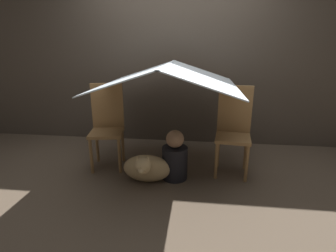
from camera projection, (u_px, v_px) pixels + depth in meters
name	position (u px, v px, depth m)	size (l,w,h in m)	color
ground_plane	(165.00, 180.00, 2.89)	(8.80, 8.80, 0.00)	brown
wall_back	(177.00, 58.00, 3.74)	(7.00, 0.05, 2.50)	#4C4238
chair_left	(107.00, 123.00, 3.12)	(0.43, 0.43, 0.99)	olive
chair_right	(234.00, 128.00, 2.95)	(0.42, 0.42, 0.99)	olive
sheet_canopy	(168.00, 75.00, 2.79)	(1.46, 1.47, 0.24)	silver
person_front	(175.00, 158.00, 2.86)	(0.28, 0.28, 0.56)	black
dog	(146.00, 168.00, 2.79)	(0.52, 0.43, 0.39)	tan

